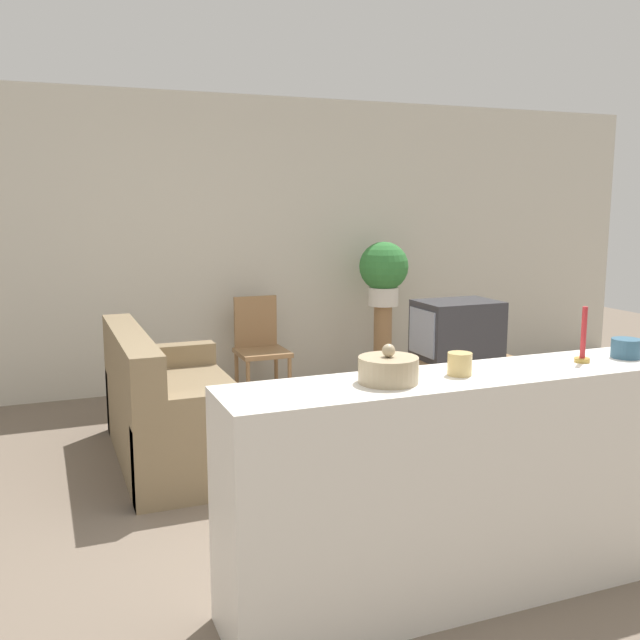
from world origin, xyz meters
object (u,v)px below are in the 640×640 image
at_px(couch, 174,414).
at_px(wooden_chair, 260,343).
at_px(decorative_bowl, 388,369).
at_px(television, 457,330).
at_px(potted_plant, 384,270).

relative_size(couch, wooden_chair, 1.84).
relative_size(wooden_chair, decorative_bowl, 3.60).
bearing_deg(television, potted_plant, 90.42).
bearing_deg(potted_plant, couch, -148.57).
relative_size(wooden_chair, potted_plant, 1.44).
bearing_deg(decorative_bowl, television, 51.94).
relative_size(television, wooden_chair, 0.73).
height_order(potted_plant, decorative_bowl, potted_plant).
distance_m(couch, wooden_chair, 1.71).
bearing_deg(television, couch, -177.23).
bearing_deg(decorative_bowl, couch, 102.98).
distance_m(television, decorative_bowl, 2.92).
bearing_deg(television, wooden_chair, 135.28).
xyz_separation_m(couch, wooden_chair, (1.02, 1.36, 0.16)).
bearing_deg(decorative_bowl, potted_plant, 63.49).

